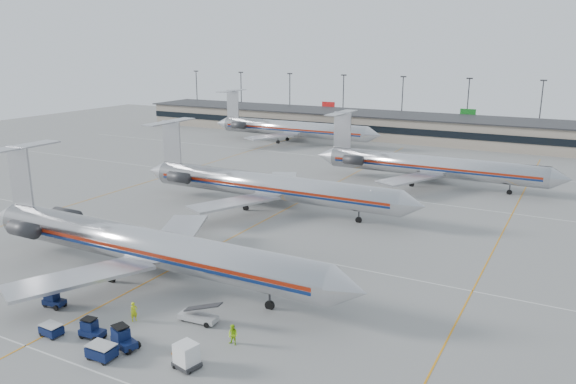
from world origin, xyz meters
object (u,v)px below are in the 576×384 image
Objects in this scene: jet_foreground at (141,245)px; jet_second_row at (265,185)px; tug_center at (91,329)px; uld_container at (186,356)px; belt_loader at (199,316)px.

jet_second_row is (-1.79, 28.43, -0.12)m from jet_foreground.
jet_foreground reaches higher than tug_center.
jet_foreground is 22.12× the size of uld_container.
jet_second_row is 40.71m from tug_center.
tug_center is 9.79m from uld_container.
tug_center is at bearing -138.49° from belt_loader.
jet_second_row is 10.99× the size of belt_loader.
tug_center is at bearing -80.45° from jet_second_row.
belt_loader is (12.95, -33.58, -2.93)m from jet_second_row.
jet_foreground is 11.38× the size of belt_loader.
uld_container is at bearing -37.74° from jet_foreground.
tug_center is 0.53× the size of belt_loader.
uld_container is (14.73, -11.40, -2.65)m from jet_foreground.
jet_second_row is at bearing 93.21° from tug_center.
belt_loader reaches higher than uld_container.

